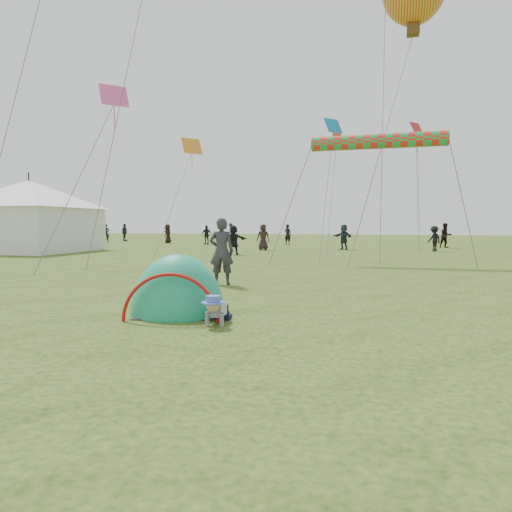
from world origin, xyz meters
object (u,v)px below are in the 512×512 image
(popup_tent, at_px, (178,314))
(standing_adult, at_px, (222,251))
(event_marquee, at_px, (30,213))
(crawling_toddler, at_px, (216,309))

(popup_tent, distance_m, standing_adult, 4.41)
(popup_tent, bearing_deg, standing_adult, 85.36)
(popup_tent, height_order, event_marquee, event_marquee)
(crawling_toddler, height_order, popup_tent, popup_tent)
(popup_tent, height_order, standing_adult, standing_adult)
(popup_tent, bearing_deg, event_marquee, 124.42)
(standing_adult, height_order, event_marquee, event_marquee)
(crawling_toddler, xyz_separation_m, standing_adult, (-1.67, 4.86, 0.67))
(event_marquee, bearing_deg, popup_tent, -44.12)
(popup_tent, relative_size, standing_adult, 1.22)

